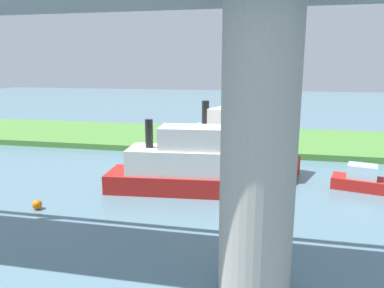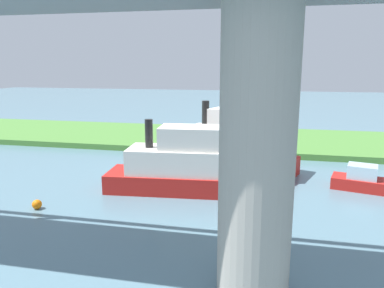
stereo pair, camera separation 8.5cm
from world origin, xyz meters
name	(u,v)px [view 2 (the right image)]	position (x,y,z in m)	size (l,w,h in m)	color
ground_plane	(221,156)	(0.00, 0.00, 0.00)	(160.00, 160.00, 0.00)	slate
grassy_bank	(230,139)	(0.00, -6.00, 0.25)	(80.00, 12.00, 0.50)	#4C8438
bridge_pylon	(257,154)	(-3.52, 18.02, 4.63)	(2.39, 2.39, 9.26)	#9E998E
person_on_bank	(209,133)	(1.68, -3.46, 1.20)	(0.50, 0.50, 1.39)	#2D334C
mooring_post	(171,140)	(4.71, -1.49, 0.89)	(0.20, 0.20, 0.78)	brown
pontoon_yellow	(233,146)	(-1.31, 3.91, 1.79)	(9.95, 6.08, 4.82)	red
houseboat_blue	(182,165)	(1.12, 8.96, 1.57)	(8.53, 3.48, 4.25)	red
skiff_small	(370,182)	(-9.79, 6.58, 0.54)	(4.79, 2.70, 1.51)	red
marker_buoy	(37,204)	(7.83, 13.40, 0.25)	(0.50, 0.50, 0.50)	orange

